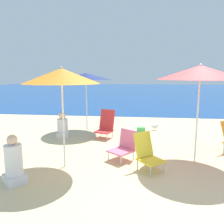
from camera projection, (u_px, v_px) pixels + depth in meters
ground_plane at (182, 165)px, 4.81m from camera, size 60.00×60.00×0.00m
sea_water at (145, 90)px, 29.81m from camera, size 60.00×40.00×0.01m
beach_umbrella_navy at (86, 76)px, 7.57m from camera, size 1.78×1.78×2.07m
beach_umbrella_orange at (62, 76)px, 4.41m from camera, size 1.57×1.57×2.13m
beach_umbrella_red at (200, 73)px, 4.74m from camera, size 1.85×1.85×2.21m
beach_chair_red at (106, 125)px, 6.90m from camera, size 0.63×0.69×0.88m
beach_chair_yellow at (147, 152)px, 4.53m from camera, size 0.68×0.70×0.77m
beach_chair_pink at (124, 145)px, 5.11m from camera, size 0.71×0.72×0.68m
person_seated_near at (63, 127)px, 6.96m from camera, size 0.47×0.51×0.81m
person_seated_far at (14, 163)px, 3.94m from camera, size 0.52×0.52×0.91m
backpack_green at (141, 134)px, 6.54m from camera, size 0.25×0.23×0.42m
seagull at (155, 126)px, 7.85m from camera, size 0.27×0.11×0.23m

